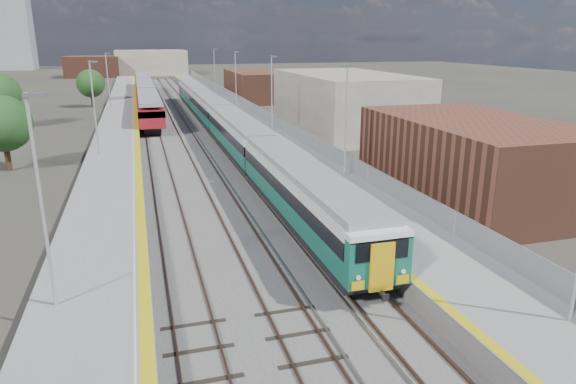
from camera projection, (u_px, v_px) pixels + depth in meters
name	position (u px, v px, depth m)	size (l,w,h in m)	color
ground	(200.00, 129.00, 59.97)	(320.00, 320.00, 0.00)	#47443A
ballast_bed	(179.00, 126.00, 61.66)	(10.50, 155.00, 0.06)	#565451
tracks	(183.00, 123.00, 63.34)	(8.96, 160.00, 0.17)	#4C3323
platform_right	(241.00, 120.00, 63.53)	(4.70, 155.00, 8.52)	slate
platform_left	(120.00, 125.00, 59.69)	(4.30, 155.00, 8.52)	slate
buildings	(87.00, 37.00, 133.54)	(72.00, 185.50, 40.00)	brown
green_train	(222.00, 119.00, 53.65)	(2.68, 74.80, 2.95)	black
red_train	(146.00, 93.00, 79.89)	(2.82, 57.17, 3.56)	black
tree_a	(2.00, 123.00, 40.09)	(4.44, 4.44, 6.02)	#382619
tree_b	(0.00, 94.00, 59.50)	(4.67, 4.67, 6.33)	#382619
tree_c	(91.00, 83.00, 78.30)	(4.23, 4.23, 5.73)	#382619
tree_d	(344.00, 83.00, 74.19)	(4.70, 4.70, 6.37)	#382619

